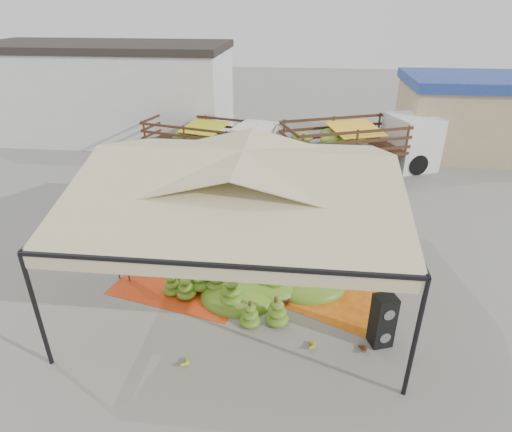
# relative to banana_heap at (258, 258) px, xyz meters

# --- Properties ---
(ground) EXTENTS (90.00, 90.00, 0.00)m
(ground) POSITION_rel_banana_heap_xyz_m (-0.43, -0.05, -0.62)
(ground) COLOR slate
(ground) RESTS_ON ground
(canopy_tent) EXTENTS (8.10, 8.10, 4.00)m
(canopy_tent) POSITION_rel_banana_heap_xyz_m (-0.43, -0.05, 2.68)
(canopy_tent) COLOR black
(canopy_tent) RESTS_ON ground
(building_white) EXTENTS (14.30, 6.30, 5.40)m
(building_white) POSITION_rel_banana_heap_xyz_m (-10.43, 13.95, 2.09)
(building_white) COLOR silver
(building_white) RESTS_ON ground
(building_tan) EXTENTS (6.30, 5.30, 4.10)m
(building_tan) POSITION_rel_banana_heap_xyz_m (9.57, 12.95, 1.46)
(building_tan) COLOR tan
(building_tan) RESTS_ON ground
(tarp_left) EXTENTS (4.56, 4.42, 0.01)m
(tarp_left) POSITION_rel_banana_heap_xyz_m (-2.07, -0.11, -0.61)
(tarp_left) COLOR red
(tarp_left) RESTS_ON ground
(tarp_right) EXTENTS (5.73, 5.84, 0.01)m
(tarp_right) POSITION_rel_banana_heap_xyz_m (2.01, 0.46, -0.61)
(tarp_right) COLOR orange
(tarp_right) RESTS_ON ground
(banana_heap) EXTENTS (6.10, 5.15, 1.24)m
(banana_heap) POSITION_rel_banana_heap_xyz_m (0.00, 0.00, 0.00)
(banana_heap) COLOR #537819
(banana_heap) RESTS_ON ground
(hand_yellow_a) EXTENTS (0.45, 0.38, 0.20)m
(hand_yellow_a) POSITION_rel_banana_heap_xyz_m (1.53, -2.89, -0.52)
(hand_yellow_a) COLOR gold
(hand_yellow_a) RESTS_ON ground
(hand_yellow_b) EXTENTS (0.45, 0.38, 0.19)m
(hand_yellow_b) POSITION_rel_banana_heap_xyz_m (-1.39, -3.75, -0.52)
(hand_yellow_b) COLOR gold
(hand_yellow_b) RESTS_ON ground
(hand_red_a) EXTENTS (0.57, 0.52, 0.21)m
(hand_red_a) POSITION_rel_banana_heap_xyz_m (0.84, -1.20, -0.51)
(hand_red_a) COLOR #5A1F14
(hand_red_a) RESTS_ON ground
(hand_red_b) EXTENTS (0.48, 0.43, 0.18)m
(hand_red_b) POSITION_rel_banana_heap_xyz_m (2.76, -2.89, -0.53)
(hand_red_b) COLOR #522512
(hand_red_b) RESTS_ON ground
(hand_green) EXTENTS (0.54, 0.52, 0.19)m
(hand_green) POSITION_rel_banana_heap_xyz_m (0.00, -2.17, -0.52)
(hand_green) COLOR #497819
(hand_green) RESTS_ON ground
(hanging_bunches) EXTENTS (4.74, 0.24, 0.20)m
(hanging_bunches) POSITION_rel_banana_heap_xyz_m (-0.60, 0.61, 2.00)
(hanging_bunches) COLOR #4E851B
(hanging_bunches) RESTS_ON ground
(speaker_stack) EXTENTS (0.62, 0.58, 1.39)m
(speaker_stack) POSITION_rel_banana_heap_xyz_m (3.27, -2.55, 0.08)
(speaker_stack) COLOR black
(speaker_stack) RESTS_ON ground
(banana_leaves) EXTENTS (0.96, 1.36, 3.70)m
(banana_leaves) POSITION_rel_banana_heap_xyz_m (-3.99, -0.31, -0.62)
(banana_leaves) COLOR #32761F
(banana_leaves) RESTS_ON ground
(vendor) EXTENTS (0.81, 0.62, 1.97)m
(vendor) POSITION_rel_banana_heap_xyz_m (0.16, 4.79, 0.37)
(vendor) COLOR gray
(vendor) RESTS_ON ground
(truck_left) EXTENTS (6.94, 3.89, 2.26)m
(truck_left) POSITION_rel_banana_heap_xyz_m (-3.14, 9.46, 0.77)
(truck_left) COLOR #4C2E19
(truck_left) RESTS_ON ground
(truck_right) EXTENTS (7.82, 5.06, 2.55)m
(truck_right) POSITION_rel_banana_heap_xyz_m (4.24, 9.53, 0.95)
(truck_right) COLOR #462617
(truck_right) RESTS_ON ground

